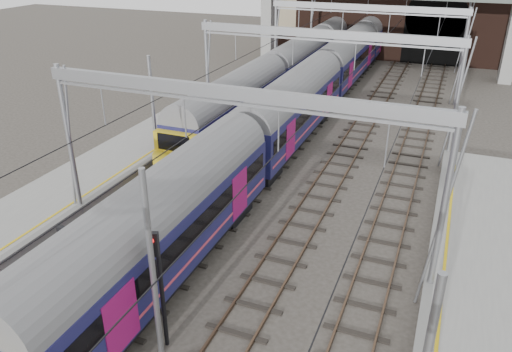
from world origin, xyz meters
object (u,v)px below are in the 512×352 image
at_px(train_second, 300,61).
at_px(signal_near_left, 73,270).
at_px(train_main, 324,79).
at_px(signal_near_centre, 159,276).

relative_size(train_second, signal_near_left, 10.01).
height_order(train_main, signal_near_centre, train_main).
relative_size(train_main, signal_near_centre, 14.24).
height_order(train_main, signal_near_left, train_main).
bearing_deg(signal_near_left, signal_near_centre, 11.92).
relative_size(train_main, signal_near_left, 14.25).
xyz_separation_m(train_main, signal_near_centre, (1.94, -28.05, 0.43)).
bearing_deg(signal_near_left, train_main, 84.94).
distance_m(signal_near_left, signal_near_centre, 2.92).
distance_m(train_main, signal_near_centre, 28.12).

